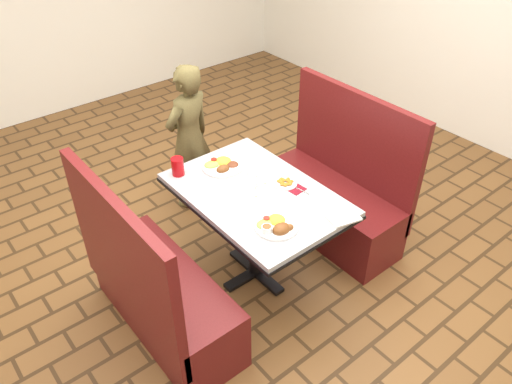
# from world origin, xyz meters

# --- Properties ---
(room) EXTENTS (7.00, 7.04, 2.82)m
(room) POSITION_xyz_m (0.00, 0.00, 1.91)
(room) COLOR brown
(room) RESTS_ON ground
(dining_table) EXTENTS (0.81, 1.21, 0.75)m
(dining_table) POSITION_xyz_m (0.00, 0.00, 0.65)
(dining_table) COLOR #ACAEB1
(dining_table) RESTS_ON ground
(booth_bench_left) EXTENTS (0.47, 1.20, 1.17)m
(booth_bench_left) POSITION_xyz_m (-0.80, 0.00, 0.33)
(booth_bench_left) COLOR maroon
(booth_bench_left) RESTS_ON ground
(booth_bench_right) EXTENTS (0.47, 1.20, 1.17)m
(booth_bench_right) POSITION_xyz_m (0.80, 0.00, 0.33)
(booth_bench_right) COLOR maroon
(booth_bench_right) RESTS_ON ground
(diner_person) EXTENTS (0.52, 0.39, 1.27)m
(diner_person) POSITION_xyz_m (0.15, 1.05, 0.63)
(diner_person) COLOR brown
(diner_person) RESTS_ON ground
(near_dinner_plate) EXTENTS (0.27, 0.27, 0.08)m
(near_dinner_plate) POSITION_xyz_m (-0.14, -0.36, 0.78)
(near_dinner_plate) COLOR white
(near_dinner_plate) RESTS_ON dining_table
(far_dinner_plate) EXTENTS (0.29, 0.29, 0.07)m
(far_dinner_plate) POSITION_xyz_m (0.00, 0.39, 0.78)
(far_dinner_plate) COLOR white
(far_dinner_plate) RESTS_ON dining_table
(plantain_plate) EXTENTS (0.17, 0.17, 0.03)m
(plantain_plate) POSITION_xyz_m (0.21, -0.05, 0.76)
(plantain_plate) COLOR white
(plantain_plate) RESTS_ON dining_table
(maroon_napkin) EXTENTS (0.12, 0.12, 0.00)m
(maroon_napkin) POSITION_xyz_m (0.23, -0.14, 0.75)
(maroon_napkin) COLOR maroon
(maroon_napkin) RESTS_ON dining_table
(spoon_utensil) EXTENTS (0.03, 0.12, 0.00)m
(spoon_utensil) POSITION_xyz_m (0.24, -0.19, 0.75)
(spoon_utensil) COLOR #B8B9BD
(spoon_utensil) RESTS_ON dining_table
(red_tumbler) EXTENTS (0.09, 0.09, 0.13)m
(red_tumbler) POSITION_xyz_m (-0.29, 0.50, 0.81)
(red_tumbler) COLOR #BC0C10
(red_tumbler) RESTS_ON dining_table
(paper_napkin) EXTENTS (0.22, 0.19, 0.01)m
(paper_napkin) POSITION_xyz_m (0.25, -0.55, 0.76)
(paper_napkin) COLOR silver
(paper_napkin) RESTS_ON dining_table
(knife_utensil) EXTENTS (0.04, 0.18, 0.00)m
(knife_utensil) POSITION_xyz_m (-0.10, -0.40, 0.76)
(knife_utensil) COLOR silver
(knife_utensil) RESTS_ON dining_table
(fork_utensil) EXTENTS (0.07, 0.13, 0.00)m
(fork_utensil) POSITION_xyz_m (-0.14, -0.41, 0.76)
(fork_utensil) COLOR silver
(fork_utensil) RESTS_ON dining_table
(lettuce_shreds) EXTENTS (0.28, 0.32, 0.00)m
(lettuce_shreds) POSITION_xyz_m (0.04, 0.06, 0.75)
(lettuce_shreds) COLOR #83BC4B
(lettuce_shreds) RESTS_ON dining_table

